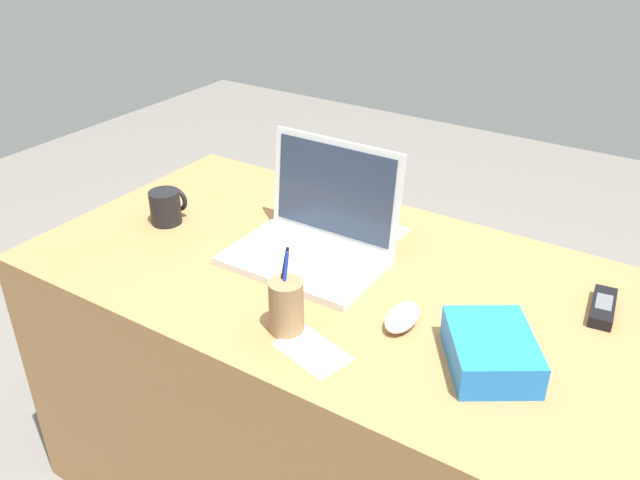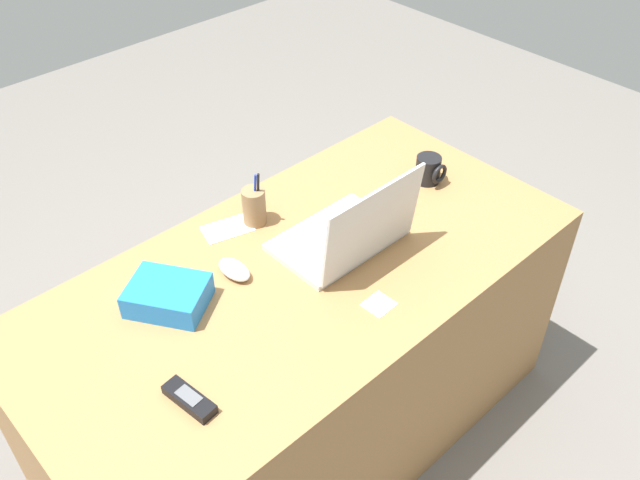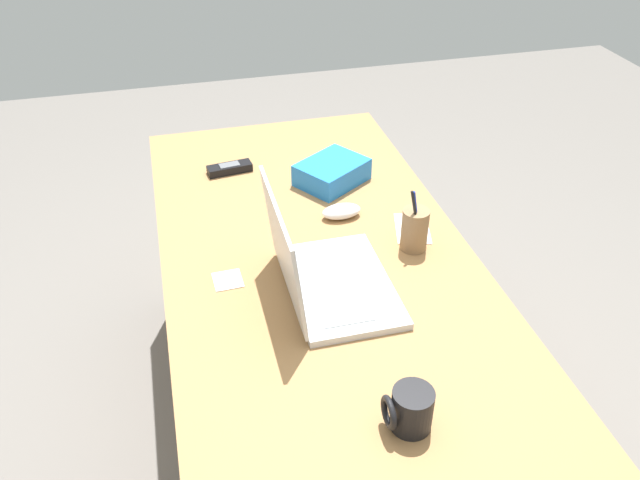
{
  "view_description": "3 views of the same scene",
  "coord_description": "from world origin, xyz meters",
  "px_view_note": "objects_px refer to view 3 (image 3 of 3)",
  "views": [
    {
      "loc": [
        0.58,
        -1.08,
        1.48
      ],
      "look_at": [
        -0.11,
        -0.0,
        0.77
      ],
      "focal_mm": 37.24,
      "sensor_mm": 36.0,
      "label": 1
    },
    {
      "loc": [
        0.87,
        1.0,
        1.93
      ],
      "look_at": [
        -0.06,
        0.01,
        0.78
      ],
      "focal_mm": 38.21,
      "sensor_mm": 36.0,
      "label": 2
    },
    {
      "loc": [
        -1.26,
        0.31,
        1.67
      ],
      "look_at": [
        -0.06,
        0.01,
        0.79
      ],
      "focal_mm": 36.49,
      "sensor_mm": 36.0,
      "label": 3
    }
  ],
  "objects_px": {
    "computer_mouse": "(341,211)",
    "cordless_phone": "(230,168)",
    "snack_bag": "(332,172)",
    "coffee_mug_white": "(410,409)",
    "pen_holder": "(415,229)",
    "laptop": "(322,274)"
  },
  "relations": [
    {
      "from": "coffee_mug_white",
      "to": "cordless_phone",
      "type": "relative_size",
      "value": 0.65
    },
    {
      "from": "cordless_phone",
      "to": "coffee_mug_white",
      "type": "bearing_deg",
      "value": -169.61
    },
    {
      "from": "laptop",
      "to": "coffee_mug_white",
      "type": "xyz_separation_m",
      "value": [
        -0.41,
        -0.06,
        -0.01
      ]
    },
    {
      "from": "pen_holder",
      "to": "cordless_phone",
      "type": "bearing_deg",
      "value": 38.26
    },
    {
      "from": "computer_mouse",
      "to": "coffee_mug_white",
      "type": "relative_size",
      "value": 1.2
    },
    {
      "from": "cordless_phone",
      "to": "computer_mouse",
      "type": "bearing_deg",
      "value": -141.18
    },
    {
      "from": "computer_mouse",
      "to": "cordless_phone",
      "type": "distance_m",
      "value": 0.41
    },
    {
      "from": "cordless_phone",
      "to": "snack_bag",
      "type": "height_order",
      "value": "snack_bag"
    },
    {
      "from": "coffee_mug_white",
      "to": "computer_mouse",
      "type": "bearing_deg",
      "value": -5.81
    },
    {
      "from": "laptop",
      "to": "computer_mouse",
      "type": "relative_size",
      "value": 3.26
    },
    {
      "from": "coffee_mug_white",
      "to": "pen_holder",
      "type": "distance_m",
      "value": 0.56
    },
    {
      "from": "computer_mouse",
      "to": "coffee_mug_white",
      "type": "distance_m",
      "value": 0.7
    },
    {
      "from": "laptop",
      "to": "snack_bag",
      "type": "height_order",
      "value": "laptop"
    },
    {
      "from": "laptop",
      "to": "coffee_mug_white",
      "type": "distance_m",
      "value": 0.41
    },
    {
      "from": "coffee_mug_white",
      "to": "cordless_phone",
      "type": "xyz_separation_m",
      "value": [
        1.02,
        0.19,
        -0.03
      ]
    },
    {
      "from": "laptop",
      "to": "pen_holder",
      "type": "xyz_separation_m",
      "value": [
        0.11,
        -0.27,
        0.0
      ]
    },
    {
      "from": "laptop",
      "to": "snack_bag",
      "type": "distance_m",
      "value": 0.5
    },
    {
      "from": "cordless_phone",
      "to": "snack_bag",
      "type": "xyz_separation_m",
      "value": [
        -0.13,
        -0.28,
        0.02
      ]
    },
    {
      "from": "computer_mouse",
      "to": "pen_holder",
      "type": "relative_size",
      "value": 0.61
    },
    {
      "from": "laptop",
      "to": "computer_mouse",
      "type": "xyz_separation_m",
      "value": [
        0.29,
        -0.13,
        -0.03
      ]
    },
    {
      "from": "computer_mouse",
      "to": "snack_bag",
      "type": "relative_size",
      "value": 0.56
    },
    {
      "from": "cordless_phone",
      "to": "laptop",
      "type": "bearing_deg",
      "value": -168.17
    }
  ]
}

